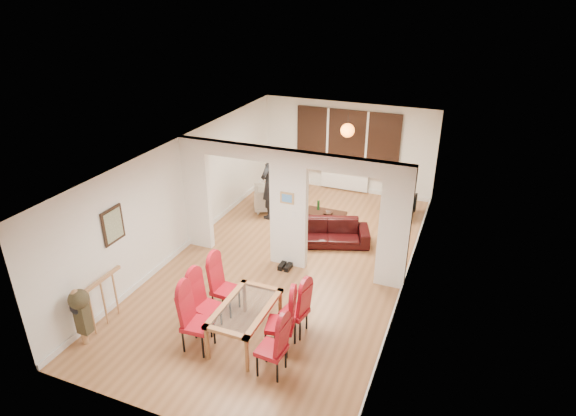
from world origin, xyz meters
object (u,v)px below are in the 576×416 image
Objects in this scene: sofa at (327,232)px; dining_chair_ra at (271,346)px; dining_chair_lb at (206,304)px; person at (271,183)px; bowl at (328,213)px; coffee_table at (325,217)px; television at (407,207)px; bottle at (318,205)px; armchair at (268,198)px; dining_chair_rb at (280,321)px; dining_chair_lc at (225,286)px; dining_chair_rc at (295,308)px; dining_chair_la at (197,320)px; dining_table at (246,323)px.

dining_chair_ra is at bearing -103.60° from sofa.
dining_chair_lb is 4.64m from person.
dining_chair_lb is 4.84m from bowl.
dining_chair_ra is 1.00× the size of coffee_table.
television is 2.18m from coffee_table.
bottle reaches higher than bowl.
dining_chair_rb is at bearing 1.14° from armchair.
bowl is at bearing 59.85° from armchair.
dining_chair_ra is at bearing -35.10° from dining_chair_lc.
person is 6.97× the size of bottle.
dining_chair_rb is 4.82m from bowl.
dining_chair_rc is 4.60m from bottle.
dining_chair_ra is at bearing -6.88° from dining_chair_la.
television is 0.87× the size of coffee_table.
dining_chair_lc reaches higher than dining_table.
coffee_table is at bearing 87.15° from dining_chair_rb.
person is (-1.79, 0.80, 0.66)m from sofa.
person is at bearing -161.33° from bottle.
dining_table is 0.87m from dining_chair_rc.
bottle is 1.15× the size of bowl.
armchair reaches higher than bottle.
bottle is at bearing 113.84° from dining_chair_rc.
dining_chair_la is at bearing -121.58° from sofa.
dining_chair_lb is at bearing 168.74° from dining_chair_rb.
dining_chair_lc is at bearing -126.34° from sofa.
dining_table reaches higher than bowl.
dining_table is 6.14× the size of bowl.
person is at bearing 108.57° from dining_table.
dining_chair_la is 1.36m from dining_chair_rb.
dining_chair_lc is at bearing 88.73° from dining_chair_la.
person reaches higher than dining_chair_la.
bowl is (-1.81, -1.14, 0.01)m from television.
dining_chair_ra is (1.41, -1.11, -0.02)m from dining_chair_lc.
coffee_table is 0.35m from bottle.
dining_chair_rc is at bearing 25.78° from dining_chair_lb.
dining_chair_la reaches higher than television.
television is at bearing 67.20° from dining_chair_rb.
dining_chair_rc is at bearing 31.41° from dining_chair_la.
person reaches higher than dining_chair_ra.
dining_chair_lc is 1.04× the size of dining_chair_ra.
bottle is at bearing 92.88° from dining_chair_lb.
dining_table reaches higher than armchair.
dining_chair_rc is 1.39× the size of armchair.
dining_chair_rc is at bearing 95.26° from dining_chair_ra.
person reaches higher than dining_chair_rb.
dining_chair_rb reaches higher than coffee_table.
dining_table is 5.24m from armchair.
dining_chair_la reaches higher than dining_chair_rc.
dining_chair_ra is (1.35, -0.06, -0.04)m from dining_chair_la.
dining_chair_rb reaches higher than television.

